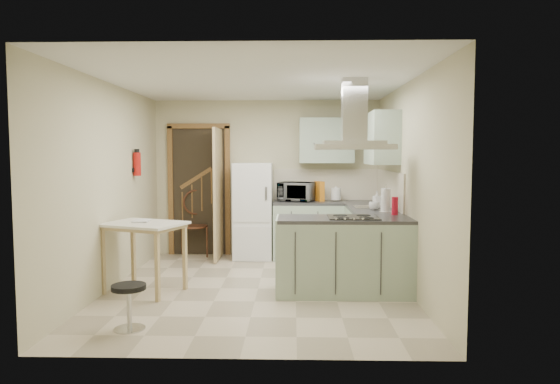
{
  "coord_description": "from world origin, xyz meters",
  "views": [
    {
      "loc": [
        0.42,
        -5.97,
        1.64
      ],
      "look_at": [
        0.26,
        0.45,
        1.15
      ],
      "focal_mm": 32.0,
      "sensor_mm": 36.0,
      "label": 1
    }
  ],
  "objects_px": {
    "bentwood_chair": "(194,226)",
    "drop_leaf_table": "(144,257)",
    "fridge": "(253,211)",
    "peninsula": "(344,256)",
    "extractor_hood": "(354,147)",
    "stool": "(129,307)",
    "microwave": "(296,192)"
  },
  "relations": [
    {
      "from": "peninsula",
      "to": "drop_leaf_table",
      "type": "height_order",
      "value": "peninsula"
    },
    {
      "from": "fridge",
      "to": "microwave",
      "type": "distance_m",
      "value": 0.75
    },
    {
      "from": "fridge",
      "to": "peninsula",
      "type": "relative_size",
      "value": 0.97
    },
    {
      "from": "fridge",
      "to": "microwave",
      "type": "xyz_separation_m",
      "value": [
        0.68,
        0.06,
        0.3
      ]
    },
    {
      "from": "extractor_hood",
      "to": "microwave",
      "type": "xyz_separation_m",
      "value": [
        -0.65,
        2.04,
        -0.67
      ]
    },
    {
      "from": "peninsula",
      "to": "extractor_hood",
      "type": "relative_size",
      "value": 1.72
    },
    {
      "from": "peninsula",
      "to": "fridge",
      "type": "bearing_deg",
      "value": 121.74
    },
    {
      "from": "fridge",
      "to": "extractor_hood",
      "type": "bearing_deg",
      "value": -56.21
    },
    {
      "from": "extractor_hood",
      "to": "microwave",
      "type": "relative_size",
      "value": 1.67
    },
    {
      "from": "fridge",
      "to": "peninsula",
      "type": "xyz_separation_m",
      "value": [
        1.22,
        -1.98,
        -0.3
      ]
    },
    {
      "from": "bentwood_chair",
      "to": "fridge",
      "type": "bearing_deg",
      "value": -27.78
    },
    {
      "from": "extractor_hood",
      "to": "stool",
      "type": "distance_m",
      "value": 2.97
    },
    {
      "from": "stool",
      "to": "microwave",
      "type": "bearing_deg",
      "value": 64.39
    },
    {
      "from": "peninsula",
      "to": "stool",
      "type": "relative_size",
      "value": 3.61
    },
    {
      "from": "fridge",
      "to": "bentwood_chair",
      "type": "height_order",
      "value": "fridge"
    },
    {
      "from": "bentwood_chair",
      "to": "stool",
      "type": "bearing_deg",
      "value": -109.36
    },
    {
      "from": "extractor_hood",
      "to": "drop_leaf_table",
      "type": "relative_size",
      "value": 1.01
    },
    {
      "from": "stool",
      "to": "fridge",
      "type": "bearing_deg",
      "value": 74.41
    },
    {
      "from": "peninsula",
      "to": "extractor_hood",
      "type": "bearing_deg",
      "value": 0.0
    },
    {
      "from": "stool",
      "to": "peninsula",
      "type": "bearing_deg",
      "value": 30.71
    },
    {
      "from": "stool",
      "to": "microwave",
      "type": "height_order",
      "value": "microwave"
    },
    {
      "from": "drop_leaf_table",
      "to": "stool",
      "type": "xyz_separation_m",
      "value": [
        0.23,
        -1.27,
        -0.2
      ]
    },
    {
      "from": "peninsula",
      "to": "stool",
      "type": "distance_m",
      "value": 2.49
    },
    {
      "from": "extractor_hood",
      "to": "drop_leaf_table",
      "type": "height_order",
      "value": "extractor_hood"
    },
    {
      "from": "bentwood_chair",
      "to": "stool",
      "type": "height_order",
      "value": "bentwood_chair"
    },
    {
      "from": "fridge",
      "to": "extractor_hood",
      "type": "relative_size",
      "value": 1.67
    },
    {
      "from": "extractor_hood",
      "to": "bentwood_chair",
      "type": "relative_size",
      "value": 0.93
    },
    {
      "from": "bentwood_chair",
      "to": "drop_leaf_table",
      "type": "bearing_deg",
      "value": -115.07
    },
    {
      "from": "fridge",
      "to": "microwave",
      "type": "relative_size",
      "value": 2.79
    },
    {
      "from": "bentwood_chair",
      "to": "stool",
      "type": "distance_m",
      "value": 3.38
    },
    {
      "from": "peninsula",
      "to": "bentwood_chair",
      "type": "bearing_deg",
      "value": 136.07
    },
    {
      "from": "drop_leaf_table",
      "to": "stool",
      "type": "distance_m",
      "value": 1.3
    }
  ]
}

